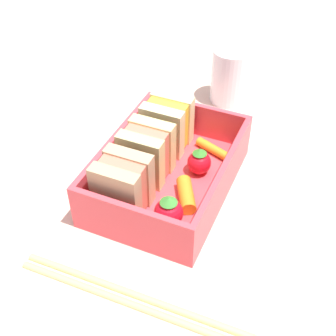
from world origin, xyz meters
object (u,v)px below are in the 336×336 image
(sandwich_center, at_px, (167,124))
(chopstick_pair, at_px, (134,298))
(strawberry_far_left, at_px, (199,162))
(drinking_glass, at_px, (230,75))
(carrot_stick_far_left, at_px, (214,150))
(sandwich_center_left, at_px, (147,152))
(strawberry_left, at_px, (169,212))
(sandwich_left, at_px, (123,185))
(carrot_stick_left, at_px, (186,195))

(sandwich_center, distance_m, chopstick_pair, 0.20)
(sandwich_center, bearing_deg, strawberry_far_left, -120.88)
(sandwich_center, distance_m, drinking_glass, 0.14)
(carrot_stick_far_left, bearing_deg, strawberry_far_left, 172.59)
(strawberry_far_left, distance_m, chopstick_pair, 0.16)
(sandwich_center_left, bearing_deg, sandwich_center, 0.00)
(sandwich_center_left, bearing_deg, strawberry_far_left, -65.00)
(sandwich_center, bearing_deg, sandwich_center_left, 180.00)
(sandwich_center, height_order, strawberry_left, sandwich_center)
(strawberry_left, distance_m, carrot_stick_far_left, 0.12)
(sandwich_left, xyz_separation_m, carrot_stick_far_left, (0.11, -0.05, -0.02))
(strawberry_left, xyz_separation_m, carrot_stick_left, (0.03, -0.00, -0.01))
(sandwich_center_left, distance_m, sandwich_center, 0.05)
(strawberry_far_left, height_order, carrot_stick_far_left, strawberry_far_left)
(carrot_stick_far_left, height_order, chopstick_pair, carrot_stick_far_left)
(sandwich_center_left, xyz_separation_m, carrot_stick_left, (-0.02, -0.05, -0.02))
(sandwich_left, height_order, strawberry_far_left, sandwich_left)
(sandwich_left, distance_m, strawberry_left, 0.05)
(sandwich_left, relative_size, chopstick_pair, 0.26)
(sandwich_left, relative_size, carrot_stick_far_left, 1.25)
(strawberry_left, relative_size, drinking_glass, 0.47)
(carrot_stick_far_left, bearing_deg, drinking_glass, 10.47)
(carrot_stick_far_left, bearing_deg, sandwich_left, 154.05)
(carrot_stick_left, distance_m, carrot_stick_far_left, 0.08)
(carrot_stick_far_left, relative_size, drinking_glass, 0.63)
(sandwich_center, relative_size, carrot_stick_left, 1.36)
(carrot_stick_left, bearing_deg, strawberry_left, 173.47)
(carrot_stick_left, relative_size, carrot_stick_far_left, 0.92)
(carrot_stick_left, relative_size, drinking_glass, 0.58)
(sandwich_left, bearing_deg, sandwich_center, 0.00)
(sandwich_center_left, relative_size, drinking_glass, 0.79)
(sandwich_center, xyz_separation_m, strawberry_far_left, (-0.03, -0.05, -0.01))
(sandwich_center_left, bearing_deg, strawberry_left, -138.98)
(drinking_glass, bearing_deg, strawberry_left, -175.69)
(sandwich_center_left, distance_m, strawberry_left, 0.08)
(carrot_stick_left, distance_m, strawberry_far_left, 0.05)
(strawberry_left, distance_m, chopstick_pair, 0.09)
(sandwich_center_left, xyz_separation_m, carrot_stick_far_left, (0.06, -0.05, -0.02))
(chopstick_pair, bearing_deg, drinking_glass, 3.78)
(strawberry_left, xyz_separation_m, chopstick_pair, (-0.08, -0.00, -0.02))
(strawberry_left, distance_m, strawberry_far_left, 0.08)
(sandwich_center_left, xyz_separation_m, strawberry_left, (-0.06, -0.05, -0.01))
(sandwich_left, bearing_deg, carrot_stick_left, -59.47)
(drinking_glass, bearing_deg, sandwich_center, 167.11)
(sandwich_center_left, relative_size, carrot_stick_far_left, 1.25)
(strawberry_left, relative_size, strawberry_far_left, 1.09)
(carrot_stick_left, bearing_deg, chopstick_pair, 179.62)
(carrot_stick_far_left, bearing_deg, sandwich_center_left, 137.22)
(strawberry_left, xyz_separation_m, strawberry_far_left, (0.08, -0.00, -0.00))
(sandwich_center_left, xyz_separation_m, chopstick_pair, (-0.14, -0.05, -0.04))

